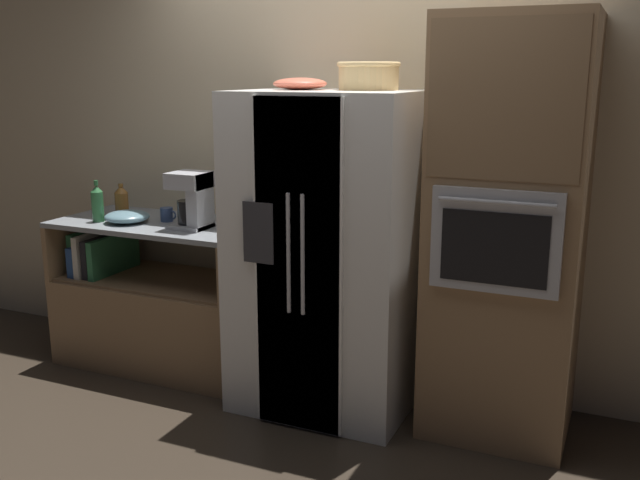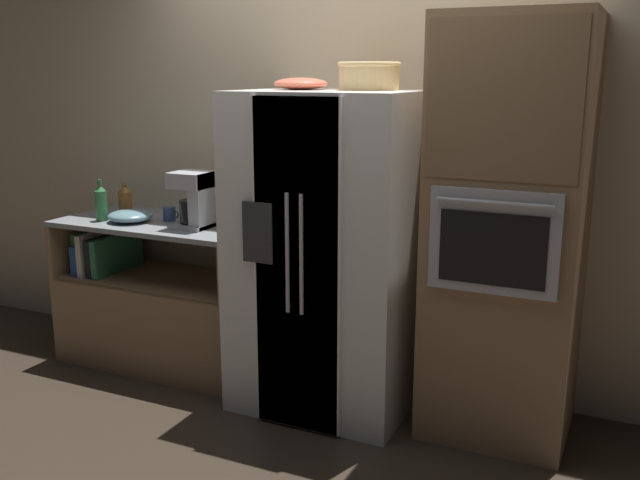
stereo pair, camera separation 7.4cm
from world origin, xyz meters
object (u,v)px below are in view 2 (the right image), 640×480
object	(u,v)px
bottle_short	(101,202)
fruit_bowl	(301,84)
wicker_basket	(369,75)
coffee_maker	(195,198)
wall_oven	(507,232)
bottle_tall	(125,200)
refrigerator	(330,252)
mixing_bowl	(130,216)
mug	(170,214)

from	to	relation	value
bottle_short	fruit_bowl	bearing A→B (deg)	4.28
wicker_basket	coffee_maker	distance (m)	1.24
wall_oven	bottle_tall	xyz separation A→B (m)	(-2.39, 0.04, -0.03)
refrigerator	coffee_maker	world-z (taller)	refrigerator
fruit_bowl	mixing_bowl	xyz separation A→B (m)	(-1.13, -0.05, -0.79)
mixing_bowl	refrigerator	bearing A→B (deg)	1.33
fruit_bowl	coffee_maker	bearing A→B (deg)	-177.71
bottle_tall	mug	bearing A→B (deg)	-3.10
fruit_bowl	bottle_tall	world-z (taller)	fruit_bowl
refrigerator	fruit_bowl	world-z (taller)	fruit_bowl
wicker_basket	mixing_bowl	distance (m)	1.71
bottle_tall	coffee_maker	size ratio (longest dim) A/B	0.63
bottle_short	wall_oven	bearing A→B (deg)	3.52
wall_oven	bottle_tall	bearing A→B (deg)	178.98
wall_oven	mug	distance (m)	2.03
bottle_tall	bottle_short	distance (m)	0.19
mixing_bowl	coffee_maker	bearing A→B (deg)	3.46
refrigerator	fruit_bowl	bearing A→B (deg)	172.24
bottle_tall	bottle_short	size ratio (longest dim) A/B	0.82
fruit_bowl	mug	world-z (taller)	fruit_bowl
bottle_short	mixing_bowl	bearing A→B (deg)	13.61
bottle_tall	mixing_bowl	distance (m)	0.22
wall_oven	mug	size ratio (longest dim) A/B	19.20
wicker_basket	fruit_bowl	xyz separation A→B (m)	(-0.35, -0.08, -0.04)
refrigerator	coffee_maker	xyz separation A→B (m)	(-0.85, -0.00, 0.23)
bottle_short	coffee_maker	xyz separation A→B (m)	(0.64, 0.07, 0.07)
bottle_short	bottle_tall	bearing A→B (deg)	82.81
mixing_bowl	fruit_bowl	bearing A→B (deg)	2.77
refrigerator	bottle_short	xyz separation A→B (m)	(-1.49, -0.07, 0.17)
wall_oven	fruit_bowl	world-z (taller)	wall_oven
mug	coffee_maker	bearing A→B (deg)	-20.82
fruit_bowl	bottle_tall	xyz separation A→B (m)	(-1.29, 0.09, -0.73)
wicker_basket	mug	world-z (taller)	wicker_basket
mug	bottle_short	bearing A→B (deg)	-155.66
bottle_tall	wicker_basket	bearing A→B (deg)	-0.43
wicker_basket	mixing_bowl	world-z (taller)	wicker_basket
wall_oven	mixing_bowl	bearing A→B (deg)	-177.32
mug	coffee_maker	world-z (taller)	coffee_maker
bottle_short	coffee_maker	world-z (taller)	coffee_maker
bottle_tall	bottle_short	bearing A→B (deg)	-97.19
fruit_bowl	wicker_basket	bearing A→B (deg)	12.83
refrigerator	wall_oven	size ratio (longest dim) A/B	0.83
refrigerator	bottle_short	world-z (taller)	refrigerator
bottle_short	mug	distance (m)	0.42
refrigerator	coffee_maker	distance (m)	0.88
wall_oven	bottle_short	xyz separation A→B (m)	(-2.41, -0.15, -0.01)
wicker_basket	coffee_maker	bearing A→B (deg)	-174.05
wall_oven	coffee_maker	distance (m)	1.77
refrigerator	wall_oven	bearing A→B (deg)	4.63
refrigerator	mug	bearing A→B (deg)	175.01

